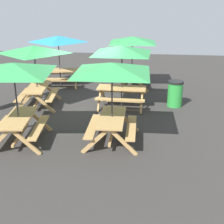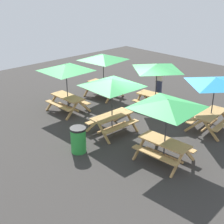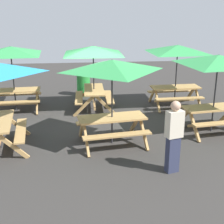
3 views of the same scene
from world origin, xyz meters
name	(u,v)px [view 2 (image 2 of 3)]	position (x,y,z in m)	size (l,w,h in m)	color
ground_plane	(131,122)	(0.00, 0.00, 0.00)	(24.00, 24.00, 0.00)	#33302D
picnic_table_0	(66,71)	(2.92, 1.31, 1.99)	(2.83, 2.83, 2.34)	tan
picnic_table_1	(112,87)	(-0.14, 1.29, 1.99)	(2.83, 2.83, 2.34)	tan
picnic_table_2	(157,70)	(0.17, -1.87, 1.99)	(2.26, 2.26, 2.34)	tan
picnic_table_3	(167,108)	(-2.99, 1.49, 1.99)	(2.82, 2.82, 2.34)	tan
picnic_table_4	(103,60)	(3.27, -1.30, 1.99)	(2.81, 2.81, 2.34)	tan
picnic_table_5	(215,85)	(-2.81, -1.85, 1.99)	(2.22, 2.22, 2.34)	tan
trash_bin_green	(78,140)	(-0.47, 3.30, 0.49)	(0.59, 0.59, 0.98)	green
person_standing	(159,80)	(1.34, -3.60, 0.89)	(0.41, 0.31, 1.67)	#2D334C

